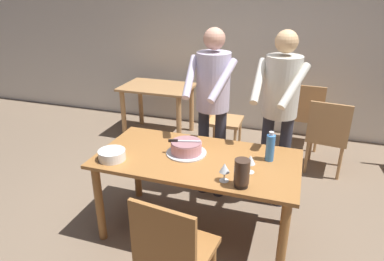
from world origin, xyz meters
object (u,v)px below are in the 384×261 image
(cake_on_platter, at_px, (186,148))
(background_table, at_px, (158,97))
(background_chair_3, at_px, (305,113))
(wine_glass_near, at_px, (225,168))
(background_chair_2, at_px, (328,134))
(person_standing_beside, at_px, (280,103))
(background_chair_1, at_px, (219,116))
(hurricane_lamp, at_px, (242,173))
(person_cutting_cake, at_px, (213,97))
(wine_glass_far, at_px, (251,160))
(chair_near_side, at_px, (173,250))
(main_dining_table, at_px, (197,169))
(plate_stack, at_px, (112,155))
(cake_knife, at_px, (178,141))
(water_bottle, at_px, (270,147))

(cake_on_platter, relative_size, background_table, 0.34)
(background_chair_3, bearing_deg, wine_glass_near, -102.69)
(cake_on_platter, relative_size, background_chair_2, 0.38)
(person_standing_beside, distance_m, background_chair_1, 1.42)
(hurricane_lamp, height_order, person_cutting_cake, person_cutting_cake)
(cake_on_platter, relative_size, wine_glass_far, 2.36)
(background_table, height_order, background_chair_1, background_chair_1)
(wine_glass_near, xyz_separation_m, background_chair_3, (0.55, 2.43, -0.36))
(wine_glass_near, distance_m, person_standing_beside, 1.02)
(background_table, xyz_separation_m, background_chair_3, (2.05, 0.21, -0.09))
(hurricane_lamp, height_order, chair_near_side, hurricane_lamp)
(chair_near_side, bearing_deg, person_standing_beside, 71.70)
(wine_glass_far, distance_m, background_chair_2, 1.76)
(main_dining_table, xyz_separation_m, person_standing_beside, (0.58, 0.67, 0.43))
(cake_on_platter, xyz_separation_m, background_chair_1, (-0.12, 1.64, -0.31))
(person_cutting_cake, bearing_deg, background_chair_2, 36.49)
(hurricane_lamp, relative_size, person_standing_beside, 0.12)
(wine_glass_near, distance_m, chair_near_side, 0.66)
(person_cutting_cake, bearing_deg, wine_glass_far, -56.01)
(cake_on_platter, distance_m, wine_glass_far, 0.58)
(hurricane_lamp, xyz_separation_m, person_cutting_cake, (-0.48, 0.96, 0.22))
(plate_stack, height_order, background_chair_2, background_chair_2)
(person_standing_beside, distance_m, background_chair_3, 1.61)
(hurricane_lamp, height_order, background_chair_3, hurricane_lamp)
(main_dining_table, relative_size, person_cutting_cake, 0.97)
(cake_knife, relative_size, chair_near_side, 0.30)
(main_dining_table, height_order, chair_near_side, chair_near_side)
(person_standing_beside, xyz_separation_m, background_chair_3, (0.26, 1.47, -0.58))
(cake_knife, distance_m, background_chair_3, 2.38)
(water_bottle, bearing_deg, background_chair_1, 117.39)
(background_chair_1, bearing_deg, hurricane_lamp, -71.87)
(plate_stack, xyz_separation_m, chair_near_side, (0.74, -0.55, -0.30))
(hurricane_lamp, distance_m, person_standing_beside, 1.03)
(plate_stack, distance_m, person_cutting_cake, 1.11)
(cake_knife, xyz_separation_m, background_chair_2, (1.28, 1.46, -0.37))
(person_standing_beside, distance_m, chair_near_side, 1.65)
(chair_near_side, bearing_deg, person_cutting_cake, 95.64)
(main_dining_table, xyz_separation_m, cake_on_platter, (-0.11, 0.04, 0.16))
(hurricane_lamp, bearing_deg, cake_on_platter, 145.73)
(wine_glass_far, bearing_deg, main_dining_table, 166.61)
(plate_stack, height_order, wine_glass_far, wine_glass_far)
(hurricane_lamp, bearing_deg, wine_glass_far, 83.21)
(main_dining_table, relative_size, plate_stack, 7.56)
(main_dining_table, height_order, background_chair_2, background_chair_2)
(plate_stack, xyz_separation_m, person_standing_beside, (1.23, 0.92, 0.29))
(cake_knife, distance_m, background_chair_1, 1.70)
(wine_glass_near, relative_size, hurricane_lamp, 0.69)
(person_standing_beside, bearing_deg, plate_stack, -143.27)
(cake_knife, distance_m, hurricane_lamp, 0.70)
(cake_knife, height_order, hurricane_lamp, hurricane_lamp)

